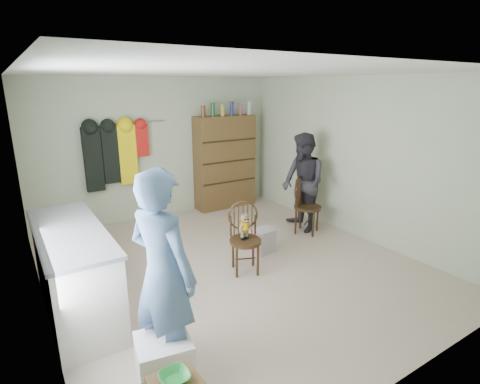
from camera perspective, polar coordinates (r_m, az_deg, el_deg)
ground_plane at (r=5.17m, az=-1.15°, el=-11.12°), size 5.00×5.00×0.00m
room_walls at (r=5.12m, az=-4.40°, el=7.21°), size 5.00×5.00×5.00m
counter at (r=4.38m, az=-23.91°, el=-10.96°), size 0.64×1.86×0.94m
bowl at (r=2.80m, az=-9.94°, el=-26.05°), size 0.20×0.20×0.05m
plastic_tub at (r=3.38m, az=-11.48°, el=-23.90°), size 0.49×0.47×0.40m
chair_front at (r=4.84m, az=0.69°, el=-6.27°), size 0.53×0.53×0.92m
chair_far at (r=6.19m, az=9.79°, el=-1.64°), size 0.58×0.58×0.95m
striped_bag at (r=5.51m, az=3.47°, el=-7.41°), size 0.36×0.30×0.34m
person_left at (r=3.13m, az=-11.66°, el=-12.24°), size 0.65×0.76×1.77m
person_right at (r=6.23m, az=9.58°, el=1.41°), size 0.75×0.89×1.63m
dresser at (r=7.36m, az=-2.31°, el=4.62°), size 1.20×0.39×2.06m
coat_rack at (r=6.59m, az=-18.54°, el=5.49°), size 1.42×0.12×1.09m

